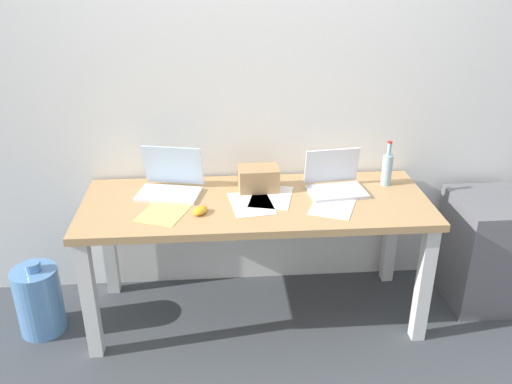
# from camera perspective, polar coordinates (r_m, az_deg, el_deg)

# --- Properties ---
(ground_plane) EXTENTS (8.00, 8.00, 0.00)m
(ground_plane) POSITION_cam_1_polar(r_m,az_deg,el_deg) (3.24, 0.00, -12.52)
(ground_plane) COLOR #42474C
(back_wall) EXTENTS (5.20, 0.08, 2.60)m
(back_wall) POSITION_cam_1_polar(r_m,az_deg,el_deg) (3.06, -0.59, 12.21)
(back_wall) COLOR white
(back_wall) RESTS_ON ground
(desk) EXTENTS (1.84, 0.69, 0.72)m
(desk) POSITION_cam_1_polar(r_m,az_deg,el_deg) (2.91, 0.00, -2.61)
(desk) COLOR tan
(desk) RESTS_ON ground
(laptop_left) EXTENTS (0.37, 0.31, 0.25)m
(laptop_left) POSITION_cam_1_polar(r_m,az_deg,el_deg) (2.97, -9.03, 0.96)
(laptop_left) COLOR silver
(laptop_left) RESTS_ON desk
(laptop_right) EXTENTS (0.33, 0.27, 0.22)m
(laptop_right) POSITION_cam_1_polar(r_m,az_deg,el_deg) (2.99, 8.35, 1.00)
(laptop_right) COLOR silver
(laptop_right) RESTS_ON desk
(beer_bottle) EXTENTS (0.06, 0.06, 0.26)m
(beer_bottle) POSITION_cam_1_polar(r_m,az_deg,el_deg) (3.11, 13.68, 2.45)
(beer_bottle) COLOR #99B7C1
(beer_bottle) RESTS_ON desk
(computer_mouse) EXTENTS (0.10, 0.12, 0.03)m
(computer_mouse) POSITION_cam_1_polar(r_m,az_deg,el_deg) (2.73, -5.91, -1.96)
(computer_mouse) COLOR gold
(computer_mouse) RESTS_ON desk
(cardboard_box) EXTENTS (0.22, 0.16, 0.13)m
(cardboard_box) POSITION_cam_1_polar(r_m,az_deg,el_deg) (2.96, 0.26, 1.41)
(cardboard_box) COLOR tan
(cardboard_box) RESTS_ON desk
(paper_sheet_center) EXTENTS (0.25, 0.32, 0.00)m
(paper_sheet_center) POSITION_cam_1_polar(r_m,az_deg,el_deg) (2.83, -0.48, -1.23)
(paper_sheet_center) COLOR white
(paper_sheet_center) RESTS_ON desk
(paper_sheet_near_back) EXTENTS (0.27, 0.34, 0.00)m
(paper_sheet_near_back) POSITION_cam_1_polar(r_m,az_deg,el_deg) (2.90, 1.62, -0.50)
(paper_sheet_near_back) COLOR white
(paper_sheet_near_back) RESTS_ON desk
(paper_sheet_front_left) EXTENTS (0.30, 0.35, 0.00)m
(paper_sheet_front_left) POSITION_cam_1_polar(r_m,az_deg,el_deg) (2.79, -9.54, -2.00)
(paper_sheet_front_left) COLOR #F4E06B
(paper_sheet_front_left) RESTS_ON desk
(paper_sheet_front_right) EXTENTS (0.31, 0.35, 0.00)m
(paper_sheet_front_right) POSITION_cam_1_polar(r_m,az_deg,el_deg) (2.84, 8.15, -1.36)
(paper_sheet_front_right) COLOR white
(paper_sheet_front_right) RESTS_ON desk
(water_cooler_jug) EXTENTS (0.25, 0.25, 0.44)m
(water_cooler_jug) POSITION_cam_1_polar(r_m,az_deg,el_deg) (3.23, -21.92, -10.51)
(water_cooler_jug) COLOR #598CC6
(water_cooler_jug) RESTS_ON ground
(filing_cabinet) EXTENTS (0.40, 0.48, 0.65)m
(filing_cabinet) POSITION_cam_1_polar(r_m,az_deg,el_deg) (3.46, 22.88, -5.66)
(filing_cabinet) COLOR slate
(filing_cabinet) RESTS_ON ground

